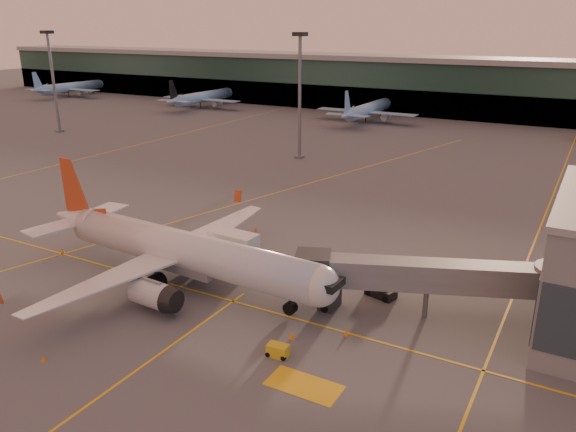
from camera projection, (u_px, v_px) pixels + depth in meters
The scene contains 16 objects.
ground at pixel (163, 310), 55.98m from camera, with size 600.00×600.00×0.00m, color #4C4F54.
taxi_markings at pixel (305, 191), 96.07m from camera, with size 100.12×173.00×0.01m.
terminal at pixel (476, 88), 170.11m from camera, with size 400.00×20.00×17.60m.
mast_west_far at pixel (52, 74), 144.01m from camera, with size 2.40×2.40×25.60m.
mast_west_near at pixel (300, 87), 114.88m from camera, with size 2.40×2.40×25.60m.
distant_aircraft_row at pixel (495, 132), 148.30m from camera, with size 350.00×34.00×13.00m.
main_airplane at pixel (179, 250), 60.67m from camera, with size 39.59×35.63×11.95m.
jet_bridge at pixel (443, 279), 53.39m from camera, with size 25.70×12.63×5.90m.
catering_truck at pixel (234, 249), 64.54m from camera, with size 5.94×2.88×4.53m.
gpu_cart at pixel (278, 351), 48.08m from camera, with size 1.96×1.27×1.09m.
pushback_tug at pixel (381, 291), 58.63m from camera, with size 3.45×2.42×1.61m.
cone_nose at pixel (347, 333), 51.37m from camera, with size 0.45×0.45×0.57m.
cone_tail at pixel (63, 251), 69.84m from camera, with size 0.49×0.49×0.62m.
cone_wing_right at pixel (43, 358), 47.50m from camera, with size 0.41×0.41×0.52m.
cone_wing_left at pixel (256, 229), 77.32m from camera, with size 0.47×0.47×0.60m.
cone_fwd at pixel (292, 335), 50.86m from camera, with size 0.50×0.50×0.64m.
Camera 1 is at (35.31, -37.41, 27.05)m, focal length 35.00 mm.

